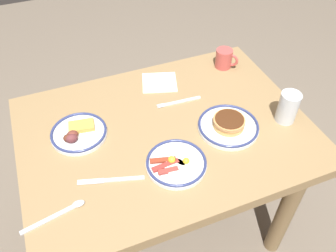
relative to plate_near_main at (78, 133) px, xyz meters
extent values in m
plane|color=#6F6353|center=(-0.32, 0.09, -0.74)|extent=(6.00, 6.00, 0.00)
cube|color=#95764D|center=(-0.32, 0.09, -0.04)|extent=(1.11, 0.82, 0.05)
cylinder|color=olive|center=(-0.78, -0.22, -0.40)|extent=(0.07, 0.07, 0.68)
cylinder|color=olive|center=(0.13, -0.22, -0.40)|extent=(0.07, 0.07, 0.68)
cylinder|color=olive|center=(-0.78, 0.40, -0.40)|extent=(0.07, 0.07, 0.68)
cylinder|color=white|center=(0.00, 0.00, -0.01)|extent=(0.21, 0.21, 0.01)
torus|color=navy|center=(0.00, 0.00, 0.00)|extent=(0.21, 0.21, 0.01)
cube|color=gold|center=(-0.02, -0.02, 0.01)|extent=(0.10, 0.07, 0.02)
ellipsoid|color=brown|center=(0.04, 0.02, 0.01)|extent=(0.03, 0.03, 0.03)
ellipsoid|color=brown|center=(0.03, 0.03, 0.02)|extent=(0.04, 0.03, 0.03)
ellipsoid|color=brown|center=(0.04, 0.03, 0.01)|extent=(0.04, 0.03, 0.03)
ellipsoid|color=brown|center=(0.02, 0.02, 0.02)|extent=(0.04, 0.03, 0.03)
cylinder|color=white|center=(-0.29, 0.27, -0.01)|extent=(0.22, 0.22, 0.01)
torus|color=navy|center=(-0.29, 0.27, 0.00)|extent=(0.21, 0.21, 0.01)
cylinder|color=white|center=(-0.32, 0.27, 0.00)|extent=(0.06, 0.06, 0.01)
sphere|color=yellow|center=(-0.32, 0.28, 0.01)|extent=(0.02, 0.02, 0.02)
cylinder|color=white|center=(-0.28, 0.29, 0.00)|extent=(0.07, 0.07, 0.01)
sphere|color=yellow|center=(-0.28, 0.26, 0.01)|extent=(0.03, 0.03, 0.03)
cube|color=maroon|center=(-0.25, 0.25, 0.00)|extent=(0.09, 0.04, 0.01)
cube|color=#A6312B|center=(-0.25, 0.27, 0.00)|extent=(0.10, 0.03, 0.01)
cube|color=#9C3A32|center=(-0.25, 0.30, 0.00)|extent=(0.07, 0.03, 0.01)
cylinder|color=white|center=(-0.55, 0.18, -0.01)|extent=(0.24, 0.24, 0.01)
torus|color=navy|center=(-0.55, 0.18, 0.00)|extent=(0.23, 0.23, 0.01)
cylinder|color=tan|center=(-0.55, 0.18, 0.01)|extent=(0.12, 0.12, 0.01)
cylinder|color=#D8924B|center=(-0.55, 0.18, 0.02)|extent=(0.12, 0.12, 0.01)
cylinder|color=tan|center=(-0.55, 0.18, 0.03)|extent=(0.12, 0.12, 0.01)
cylinder|color=#4C2814|center=(-0.55, 0.18, 0.04)|extent=(0.11, 0.11, 0.00)
cylinder|color=#BF4C47|center=(-0.72, -0.20, 0.03)|extent=(0.08, 0.08, 0.09)
torus|color=#BF4C47|center=(-0.75, -0.17, 0.03)|extent=(0.05, 0.05, 0.06)
cylinder|color=brown|center=(-0.72, -0.20, 0.06)|extent=(0.07, 0.07, 0.01)
cylinder|color=silver|center=(-0.78, 0.21, 0.05)|extent=(0.08, 0.08, 0.13)
cylinder|color=black|center=(-0.78, 0.21, 0.03)|extent=(0.07, 0.07, 0.09)
cube|color=white|center=(-0.40, -0.19, -0.01)|extent=(0.19, 0.18, 0.00)
cube|color=silver|center=(-0.43, -0.04, -0.01)|extent=(0.19, 0.03, 0.01)
cube|color=silver|center=(-0.35, -0.05, -0.01)|extent=(0.03, 0.00, 0.00)
cube|color=silver|center=(-0.35, -0.04, -0.01)|extent=(0.03, 0.00, 0.00)
cube|color=silver|center=(-0.35, -0.04, -0.01)|extent=(0.03, 0.00, 0.00)
cube|color=silver|center=(-0.35, -0.03, -0.01)|extent=(0.03, 0.00, 0.00)
cube|color=silver|center=(-0.08, 0.25, -0.01)|extent=(0.19, 0.07, 0.01)
cube|color=silver|center=(0.01, 0.23, -0.01)|extent=(0.09, 0.04, 0.00)
cube|color=silver|center=(0.15, 0.32, -0.01)|extent=(0.20, 0.05, 0.01)
ellipsoid|color=silver|center=(0.06, 0.30, -0.01)|extent=(0.04, 0.03, 0.01)
camera|label=1|loc=(0.02, 0.98, 0.95)|focal=37.36mm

